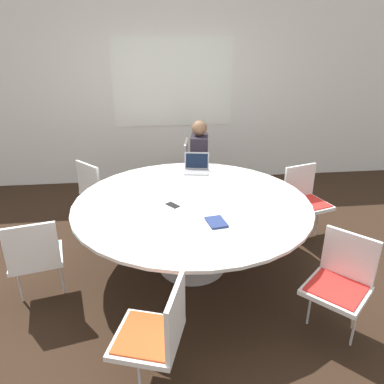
{
  "coord_description": "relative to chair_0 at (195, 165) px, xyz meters",
  "views": [
    {
      "loc": [
        -0.37,
        -3.27,
        2.28
      ],
      "look_at": [
        0.0,
        0.0,
        0.85
      ],
      "focal_mm": 35.0,
      "sensor_mm": 36.0,
      "label": 1
    }
  ],
  "objects": [
    {
      "name": "ground_plane",
      "position": [
        -0.24,
        -1.75,
        -0.5
      ],
      "size": [
        16.0,
        16.0,
        0.0
      ],
      "primitive_type": "plane",
      "color": "black"
    },
    {
      "name": "wall_back",
      "position": [
        -0.24,
        0.81,
        0.85
      ],
      "size": [
        8.0,
        0.07,
        2.7
      ],
      "color": "silver",
      "rests_on": "ground_plane"
    },
    {
      "name": "conference_table",
      "position": [
        -0.24,
        -1.75,
        0.14
      ],
      "size": [
        2.29,
        2.29,
        0.75
      ],
      "color": "#B7B7BC",
      "rests_on": "ground_plane"
    },
    {
      "name": "chair_0",
      "position": [
        0.0,
        0.0,
        0.0
      ],
      "size": [
        0.49,
        0.51,
        0.85
      ],
      "rotation": [
        0.0,
        0.0,
        4.54
      ],
      "color": "white",
      "rests_on": "ground_plane"
    },
    {
      "name": "chair_1",
      "position": [
        -1.27,
        -0.71,
        0.0
      ],
      "size": [
        0.61,
        0.61,
        0.85
      ],
      "rotation": [
        0.0,
        0.0,
        5.45
      ],
      "color": "white",
      "rests_on": "ground_plane"
    },
    {
      "name": "chair_2",
      "position": [
        -1.65,
        -2.14,
        0.0
      ],
      "size": [
        0.52,
        0.51,
        0.85
      ],
      "rotation": [
        0.0,
        0.0,
        6.51
      ],
      "color": "white",
      "rests_on": "ground_plane"
    },
    {
      "name": "chair_3",
      "position": [
        -0.63,
        -3.15,
        0.0
      ],
      "size": [
        0.54,
        0.55,
        0.85
      ],
      "rotation": [
        0.0,
        0.0,
        7.54
      ],
      "color": "white",
      "rests_on": "ground_plane"
    },
    {
      "name": "chair_4",
      "position": [
        0.8,
        -2.77,
        0.0
      ],
      "size": [
        0.61,
        0.61,
        0.85
      ],
      "rotation": [
        0.0,
        0.0,
        8.6
      ],
      "color": "white",
      "rests_on": "ground_plane"
    },
    {
      "name": "chair_5",
      "position": [
        1.13,
        -1.24,
        0.0
      ],
      "size": [
        0.55,
        0.53,
        0.85
      ],
      "rotation": [
        0.0,
        0.0,
        9.73
      ],
      "color": "white",
      "rests_on": "ground_plane"
    },
    {
      "name": "person_0",
      "position": [
        0.04,
        -0.25,
        0.2
      ],
      "size": [
        0.3,
        0.39,
        1.2
      ],
      "rotation": [
        0.0,
        0.0,
        4.54
      ],
      "color": "#231E28",
      "rests_on": "ground_plane"
    },
    {
      "name": "laptop",
      "position": [
        -0.1,
        -0.92,
        0.3
      ],
      "size": [
        0.32,
        0.27,
        0.21
      ],
      "rotation": [
        0.0,
        0.0,
        -0.18
      ],
      "color": "#99999E",
      "rests_on": "conference_table"
    },
    {
      "name": "spiral_notebook",
      "position": [
        -0.09,
        -2.21,
        0.25
      ],
      "size": [
        0.18,
        0.23,
        0.02
      ],
      "color": "navy",
      "rests_on": "conference_table"
    },
    {
      "name": "cell_phone",
      "position": [
        -0.44,
        -1.81,
        0.25
      ],
      "size": [
        0.14,
        0.15,
        0.01
      ],
      "color": "black",
      "rests_on": "conference_table"
    }
  ]
}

